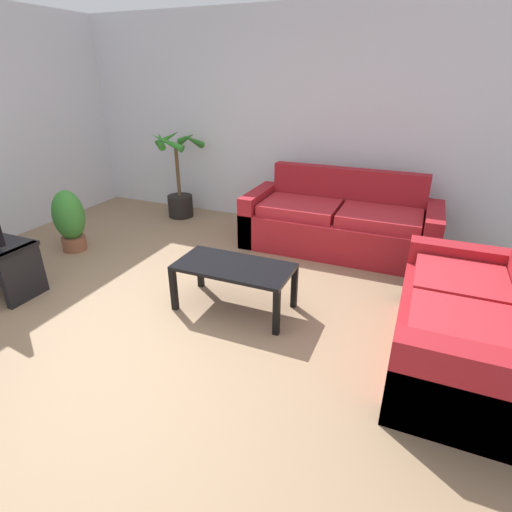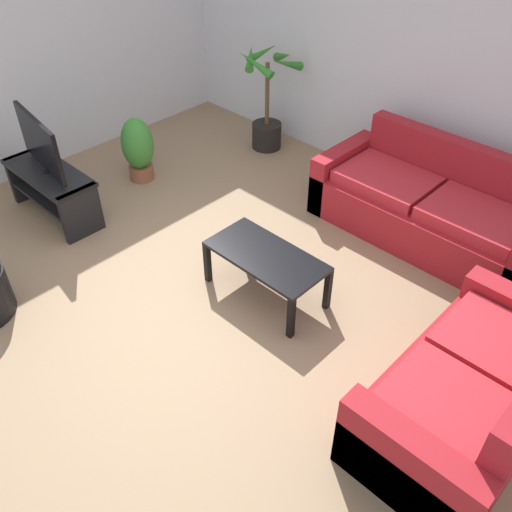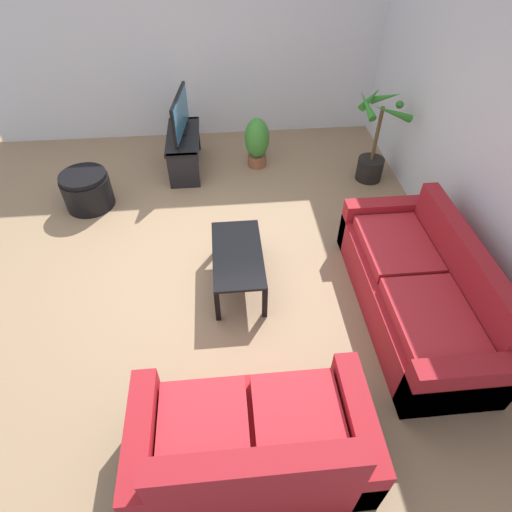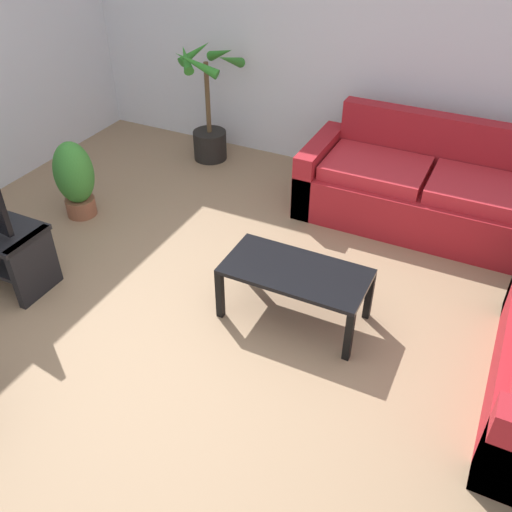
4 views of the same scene
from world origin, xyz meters
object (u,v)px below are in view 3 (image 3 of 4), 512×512
object	(u,v)px
couch_main	(417,290)
coffee_table	(238,257)
tv	(180,115)
tv_stand	(184,147)
ottoman	(87,190)
potted_palm	(374,148)
potted_plant_small	(257,141)
couch_loveseat	(252,444)

from	to	relation	value
couch_main	coffee_table	world-z (taller)	couch_main
tv	coffee_table	world-z (taller)	tv
tv_stand	coffee_table	distance (m)	2.45
tv	ottoman	xyz separation A→B (m)	(0.81, -1.23, -0.58)
potted_palm	ottoman	size ratio (longest dim) A/B	2.04
tv_stand	potted_plant_small	world-z (taller)	potted_plant_small
couch_main	coffee_table	size ratio (longest dim) A/B	2.17
potted_palm	tv	bearing A→B (deg)	-102.13
coffee_table	potted_palm	size ratio (longest dim) A/B	0.81
couch_main	potted_palm	bearing A→B (deg)	173.79
potted_palm	potted_plant_small	xyz separation A→B (m)	(-0.52, -1.54, -0.11)
couch_main	tv	xyz separation A→B (m)	(-2.93, -2.31, 0.51)
couch_loveseat	coffee_table	xyz separation A→B (m)	(-1.86, 0.01, 0.07)
tv	potted_palm	distance (m)	2.65
potted_palm	ottoman	xyz separation A→B (m)	(0.26, -3.80, -0.26)
couch_loveseat	potted_plant_small	distance (m)	4.21
tv_stand	coffee_table	bearing A→B (deg)	14.63
coffee_table	potted_palm	bearing A→B (deg)	132.92
couch_loveseat	tv_stand	distance (m)	4.27
tv_stand	couch_loveseat	bearing A→B (deg)	8.18
couch_main	potted_palm	distance (m)	2.40
couch_main	coffee_table	bearing A→B (deg)	-108.10
ottoman	couch_main	bearing A→B (deg)	59.19
couch_main	ottoman	bearing A→B (deg)	-120.81
couch_loveseat	potted_plant_small	xyz separation A→B (m)	(-4.19, 0.43, 0.09)
couch_loveseat	ottoman	world-z (taller)	couch_loveseat
tv_stand	tv	bearing A→B (deg)	82.32
couch_main	tv	size ratio (longest dim) A/B	2.36
tv	coffee_table	size ratio (longest dim) A/B	0.92
couch_loveseat	potted_plant_small	bearing A→B (deg)	174.11
tv	potted_plant_small	distance (m)	1.12
couch_loveseat	potted_palm	size ratio (longest dim) A/B	1.35
couch_loveseat	ottoman	xyz separation A→B (m)	(-3.42, -1.83, -0.07)
couch_loveseat	tv	xyz separation A→B (m)	(-4.23, -0.61, 0.51)
couch_main	couch_loveseat	world-z (taller)	same
couch_loveseat	ottoman	distance (m)	3.88
ottoman	couch_loveseat	bearing A→B (deg)	28.25
coffee_table	potted_plant_small	distance (m)	2.37
coffee_table	ottoman	distance (m)	2.42
tv_stand	potted_palm	distance (m)	2.64
tv	couch_loveseat	bearing A→B (deg)	8.14
couch_loveseat	tv	size ratio (longest dim) A/B	1.80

